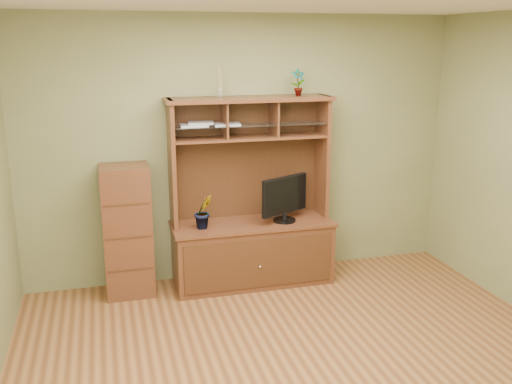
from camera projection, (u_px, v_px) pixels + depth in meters
name	position (u px, v px, depth m)	size (l,w,h in m)	color
room	(312.00, 199.00, 4.01)	(4.54, 4.04, 2.74)	brown
media_hutch	(252.00, 233.00, 5.84)	(1.66, 0.61, 1.90)	#411F12
monitor	(285.00, 198.00, 5.74)	(0.55, 0.31, 0.47)	black
orchid_plant	(204.00, 211.00, 5.55)	(0.19, 0.15, 0.34)	#335E20
top_plant	(298.00, 82.00, 5.65)	(0.14, 0.10, 0.27)	#376322
reed_diffuser	(220.00, 86.00, 5.45)	(0.06, 0.06, 0.30)	silver
magazines	(207.00, 124.00, 5.51)	(0.60, 0.23, 0.04)	#9F9FA3
side_cabinet	(127.00, 231.00, 5.53)	(0.46, 0.42, 1.29)	#411F12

